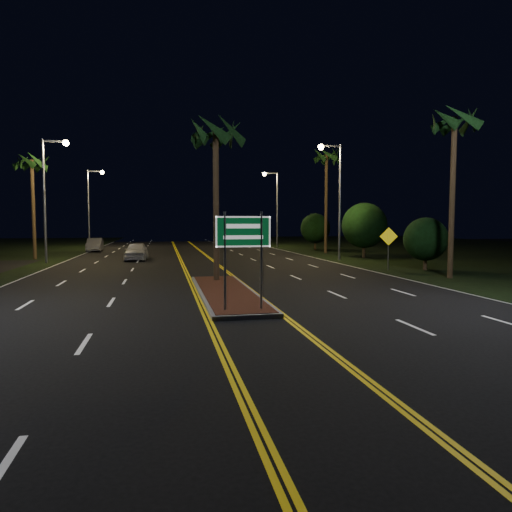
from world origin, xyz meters
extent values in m
plane|color=black|center=(0.00, 0.00, 0.00)|extent=(120.00, 120.00, 0.00)
cube|color=gray|center=(0.00, 7.00, 0.07)|extent=(2.25, 10.25, 0.15)
cube|color=#592819|center=(0.00, 7.00, 0.16)|extent=(2.00, 10.00, 0.02)
cylinder|color=gray|center=(-0.60, 2.80, 1.75)|extent=(0.08, 0.08, 3.20)
cylinder|color=gray|center=(0.60, 2.80, 1.75)|extent=(0.08, 0.08, 3.20)
cube|color=#07471E|center=(0.00, 2.80, 2.70)|extent=(1.80, 0.04, 1.00)
cube|color=white|center=(0.00, 2.77, 2.70)|extent=(1.80, 0.01, 1.00)
cylinder|color=gray|center=(-11.00, 24.00, 4.50)|extent=(0.18, 0.18, 9.00)
cube|color=gray|center=(-10.20, 24.00, 8.85)|extent=(1.60, 0.12, 0.12)
sphere|color=#FFD372|center=(-9.40, 24.00, 8.75)|extent=(0.44, 0.44, 0.44)
cylinder|color=gray|center=(-11.00, 44.00, 4.50)|extent=(0.18, 0.18, 9.00)
cube|color=gray|center=(-10.20, 44.00, 8.85)|extent=(1.60, 0.12, 0.12)
sphere|color=#FFD372|center=(-9.40, 44.00, 8.75)|extent=(0.44, 0.44, 0.44)
cylinder|color=gray|center=(11.00, 22.00, 4.50)|extent=(0.18, 0.18, 9.00)
cube|color=gray|center=(10.20, 22.00, 8.85)|extent=(1.60, 0.12, 0.12)
sphere|color=#FFD372|center=(9.40, 22.00, 8.75)|extent=(0.44, 0.44, 0.44)
cylinder|color=gray|center=(11.00, 42.00, 4.50)|extent=(0.18, 0.18, 9.00)
cube|color=gray|center=(10.20, 42.00, 8.85)|extent=(1.60, 0.12, 0.12)
sphere|color=#FFD372|center=(9.40, 42.00, 8.75)|extent=(0.44, 0.44, 0.44)
cylinder|color=#382819|center=(0.00, 10.50, 3.75)|extent=(0.28, 0.28, 7.50)
cylinder|color=#382819|center=(-12.80, 28.00, 4.00)|extent=(0.28, 0.28, 8.00)
cylinder|color=#382819|center=(12.50, 10.00, 4.25)|extent=(0.28, 0.28, 8.50)
cylinder|color=#382819|center=(12.80, 30.00, 4.75)|extent=(0.28, 0.28, 9.50)
cylinder|color=#382819|center=(13.50, 14.00, 0.45)|extent=(0.24, 0.24, 0.90)
sphere|color=black|center=(13.50, 14.00, 1.95)|extent=(2.70, 2.70, 2.70)
cylinder|color=#382819|center=(14.00, 24.00, 0.63)|extent=(0.24, 0.24, 1.26)
sphere|color=black|center=(14.00, 24.00, 2.73)|extent=(3.78, 3.78, 3.78)
cylinder|color=#382819|center=(13.80, 36.00, 0.54)|extent=(0.24, 0.24, 1.08)
sphere|color=black|center=(13.80, 36.00, 2.34)|extent=(3.24, 3.24, 3.24)
imported|color=silver|center=(-4.67, 25.51, 0.83)|extent=(2.27, 5.03, 1.66)
imported|color=#9C9CA5|center=(-9.47, 37.36, 0.78)|extent=(2.23, 4.80, 1.57)
cylinder|color=gray|center=(11.23, 14.47, 1.16)|extent=(0.07, 0.07, 2.33)
cube|color=yellow|center=(11.23, 14.45, 2.12)|extent=(1.10, 0.28, 1.12)
camera|label=1|loc=(-2.53, -11.73, 3.01)|focal=32.00mm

